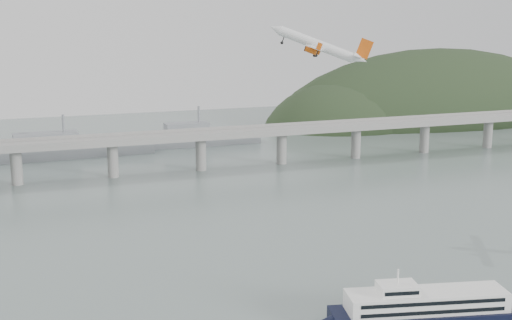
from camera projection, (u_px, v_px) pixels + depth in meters
name	position (u px, v px, depth m)	size (l,w,h in m)	color
ground	(320.00, 314.00, 202.82)	(900.00, 900.00, 0.00)	slate
bridge	(164.00, 142.00, 382.32)	(800.00, 22.00, 23.90)	gray
headland	(448.00, 138.00, 608.15)	(365.00, 155.00, 156.00)	black
ferry	(426.00, 309.00, 195.73)	(89.57, 30.58, 17.09)	black
airliner	(319.00, 46.00, 253.19)	(34.18, 33.10, 16.12)	silver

